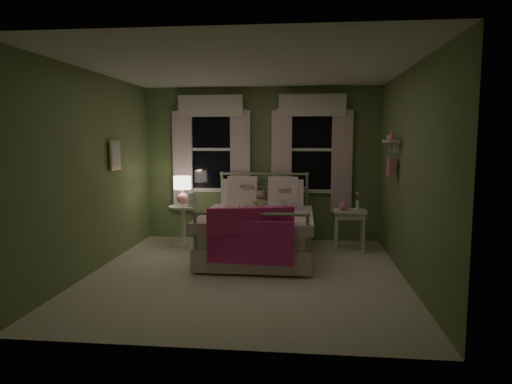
# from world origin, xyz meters

# --- Properties ---
(room_shell) EXTENTS (4.20, 4.20, 4.20)m
(room_shell) POSITION_xyz_m (0.00, 0.00, 1.30)
(room_shell) COLOR white
(room_shell) RESTS_ON ground
(bed) EXTENTS (1.58, 2.04, 1.18)m
(bed) POSITION_xyz_m (0.07, 0.94, 0.38)
(bed) COLOR white
(bed) RESTS_ON ground
(pink_throw) EXTENTS (1.10, 0.37, 0.71)m
(pink_throw) POSITION_xyz_m (0.07, -0.09, 0.61)
(pink_throw) COLOR #D82A79
(pink_throw) RESTS_ON bed
(child_left) EXTENTS (0.26, 0.17, 0.70)m
(child_left) POSITION_xyz_m (-0.21, 1.36, 0.92)
(child_left) COLOR #F7D1DD
(child_left) RESTS_ON bed
(child_right) EXTENTS (0.36, 0.31, 0.65)m
(child_right) POSITION_xyz_m (0.35, 1.36, 0.90)
(child_right) COLOR #F7D1DD
(child_right) RESTS_ON bed
(book_left) EXTENTS (0.21, 0.14, 0.26)m
(book_left) POSITION_xyz_m (-0.21, 1.11, 0.96)
(book_left) COLOR beige
(book_left) RESTS_ON child_left
(book_right) EXTENTS (0.20, 0.12, 0.26)m
(book_right) POSITION_xyz_m (0.35, 1.11, 0.92)
(book_right) COLOR beige
(book_right) RESTS_ON child_right
(teddy_bear) EXTENTS (0.22, 0.17, 0.29)m
(teddy_bear) POSITION_xyz_m (0.07, 1.20, 0.79)
(teddy_bear) COLOR tan
(teddy_bear) RESTS_ON bed
(nightstand_left) EXTENTS (0.46, 0.46, 0.65)m
(nightstand_left) POSITION_xyz_m (-1.22, 1.48, 0.42)
(nightstand_left) COLOR white
(nightstand_left) RESTS_ON ground
(table_lamp) EXTENTS (0.28, 0.28, 0.46)m
(table_lamp) POSITION_xyz_m (-1.22, 1.48, 0.95)
(table_lamp) COLOR pink
(table_lamp) RESTS_ON nightstand_left
(book_nightstand) EXTENTS (0.19, 0.24, 0.02)m
(book_nightstand) POSITION_xyz_m (-1.12, 1.40, 0.66)
(book_nightstand) COLOR beige
(book_nightstand) RESTS_ON nightstand_left
(nightstand_right) EXTENTS (0.50, 0.40, 0.64)m
(nightstand_right) POSITION_xyz_m (1.43, 1.37, 0.55)
(nightstand_right) COLOR white
(nightstand_right) RESTS_ON ground
(pink_toy) EXTENTS (0.14, 0.18, 0.14)m
(pink_toy) POSITION_xyz_m (1.33, 1.36, 0.71)
(pink_toy) COLOR pink
(pink_toy) RESTS_ON nightstand_right
(bud_vase) EXTENTS (0.06, 0.06, 0.28)m
(bud_vase) POSITION_xyz_m (1.55, 1.42, 0.79)
(bud_vase) COLOR white
(bud_vase) RESTS_ON nightstand_right
(window_left) EXTENTS (1.34, 0.13, 1.96)m
(window_left) POSITION_xyz_m (-0.85, 2.03, 1.62)
(window_left) COLOR black
(window_left) RESTS_ON room_shell
(window_right) EXTENTS (1.34, 0.13, 1.96)m
(window_right) POSITION_xyz_m (0.85, 2.03, 1.62)
(window_right) COLOR black
(window_right) RESTS_ON room_shell
(wall_shelf) EXTENTS (0.15, 0.50, 0.60)m
(wall_shelf) POSITION_xyz_m (1.90, 0.70, 1.52)
(wall_shelf) COLOR white
(wall_shelf) RESTS_ON room_shell
(framed_picture) EXTENTS (0.03, 0.32, 0.42)m
(framed_picture) POSITION_xyz_m (-1.95, 0.60, 1.50)
(framed_picture) COLOR beige
(framed_picture) RESTS_ON room_shell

